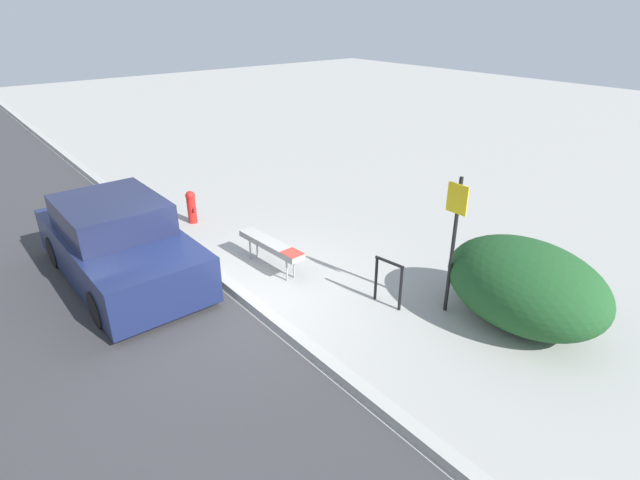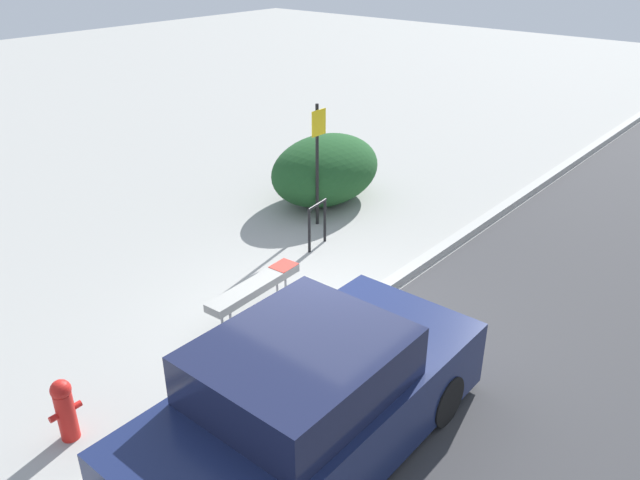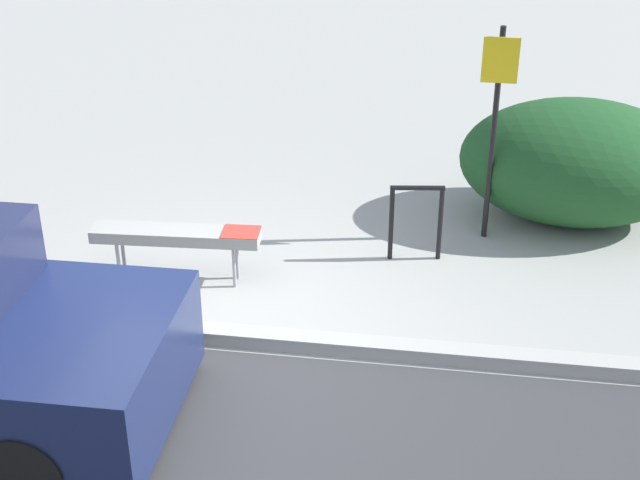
{
  "view_description": "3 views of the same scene",
  "coord_description": "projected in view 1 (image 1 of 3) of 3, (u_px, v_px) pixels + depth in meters",
  "views": [
    {
      "loc": [
        6.73,
        -3.57,
        4.58
      ],
      "look_at": [
        0.5,
        1.47,
        0.79
      ],
      "focal_mm": 28.0,
      "sensor_mm": 36.0,
      "label": 1
    },
    {
      "loc": [
        -5.57,
        -4.61,
        4.95
      ],
      "look_at": [
        1.12,
        1.09,
        0.63
      ],
      "focal_mm": 35.0,
      "sensor_mm": 36.0,
      "label": 2
    },
    {
      "loc": [
        2.12,
        -6.41,
        4.43
      ],
      "look_at": [
        1.1,
        0.41,
        0.86
      ],
      "focal_mm": 50.0,
      "sensor_mm": 36.0,
      "label": 3
    }
  ],
  "objects": [
    {
      "name": "parked_car_near",
      "position": [
        119.0,
        244.0,
        9.0
      ],
      "size": [
        4.14,
        1.88,
        1.48
      ],
      "rotation": [
        0.0,
        0.0,
        0.01
      ],
      "color": "black",
      "rests_on": "ground_plane"
    },
    {
      "name": "ground_plane",
      "position": [
        237.0,
        294.0,
        8.72
      ],
      "size": [
        60.0,
        60.0,
        0.0
      ],
      "primitive_type": "plane",
      "color": "#9E9E99"
    },
    {
      "name": "shrub_hedge",
      "position": [
        525.0,
        285.0,
        7.64
      ],
      "size": [
        2.56,
        1.8,
        1.37
      ],
      "color": "#1E4C23",
      "rests_on": "ground_plane"
    },
    {
      "name": "sign_post",
      "position": [
        454.0,
        234.0,
        7.67
      ],
      "size": [
        0.36,
        0.08,
        2.3
      ],
      "color": "black",
      "rests_on": "ground_plane"
    },
    {
      "name": "bench",
      "position": [
        271.0,
        245.0,
        9.36
      ],
      "size": [
        1.66,
        0.4,
        0.57
      ],
      "rotation": [
        0.0,
        0.0,
        0.06
      ],
      "color": "#99999E",
      "rests_on": "ground_plane"
    },
    {
      "name": "bike_rack",
      "position": [
        388.0,
        278.0,
        8.21
      ],
      "size": [
        0.55,
        0.12,
        0.83
      ],
      "rotation": [
        0.0,
        0.0,
        0.14
      ],
      "color": "black",
      "rests_on": "ground_plane"
    },
    {
      "name": "fire_hydrant",
      "position": [
        191.0,
        206.0,
        11.4
      ],
      "size": [
        0.36,
        0.22,
        0.77
      ],
      "color": "red",
      "rests_on": "ground_plane"
    },
    {
      "name": "curb",
      "position": [
        237.0,
        290.0,
        8.7
      ],
      "size": [
        60.0,
        0.2,
        0.13
      ],
      "color": "#A8A8A3",
      "rests_on": "ground_plane"
    }
  ]
}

